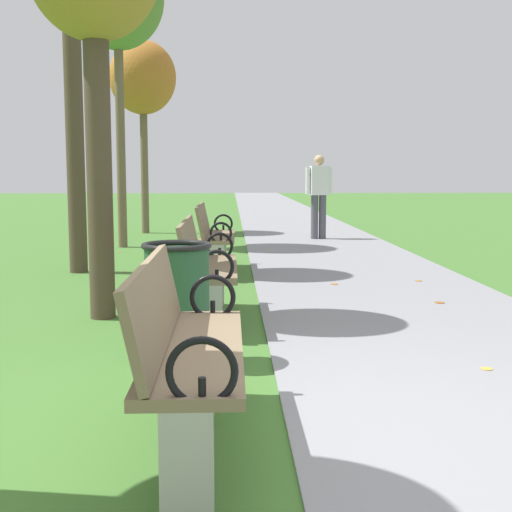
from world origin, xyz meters
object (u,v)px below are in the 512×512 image
Objects in this scene: park_bench_3 at (214,236)px; tree_4 at (117,0)px; park_bench_2 at (206,267)px; trash_bin at (177,303)px; tree_5 at (143,79)px; park_bench_1 at (185,348)px; pedestrian_walking at (319,192)px.

tree_4 is (-1.67, 3.18, 3.71)m from park_bench_3.
park_bench_2 is 7.37m from tree_4.
park_bench_2 is 1.91× the size of trash_bin.
park_bench_3 is 6.81m from tree_5.
park_bench_1 is at bearing -82.20° from tree_5.
park_bench_1 is 5.79m from park_bench_3.
tree_4 reaches higher than pedestrian_walking.
tree_5 is at bearing 100.20° from park_bench_2.
tree_4 is at bearing -91.13° from tree_5.
park_bench_1 is 12.23m from tree_5.
park_bench_3 is 1.91× the size of trash_bin.
park_bench_1 is 1.00× the size of park_bench_2.
pedestrian_walking is at bearing 75.27° from park_bench_2.
pedestrian_walking is 1.93× the size of trash_bin.
tree_5 reaches higher than pedestrian_walking.
tree_5 reaches higher than trash_bin.
tree_4 reaches higher than park_bench_2.
park_bench_3 is 4.82m from pedestrian_walking.
pedestrian_walking is at bearing 66.22° from park_bench_3.
tree_4 is at bearing 100.56° from park_bench_1.
pedestrian_walking is (3.55, -1.62, -2.32)m from tree_5.
tree_4 is 8.54m from trash_bin.
park_bench_3 is 0.39× the size of tree_5.
tree_4 is (-1.67, 8.97, 3.71)m from park_bench_1.
tree_5 reaches higher than park_bench_2.
park_bench_2 is 9.54m from tree_5.
park_bench_3 is 5.16m from tree_4.
trash_bin is (1.47, -10.34, -2.83)m from tree_5.
tree_4 is (-1.67, 6.15, 3.71)m from park_bench_2.
tree_5 is at bearing 97.80° from park_bench_1.
tree_5 is at bearing 155.53° from pedestrian_walking.
park_bench_1 is at bearing -84.25° from trash_bin.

